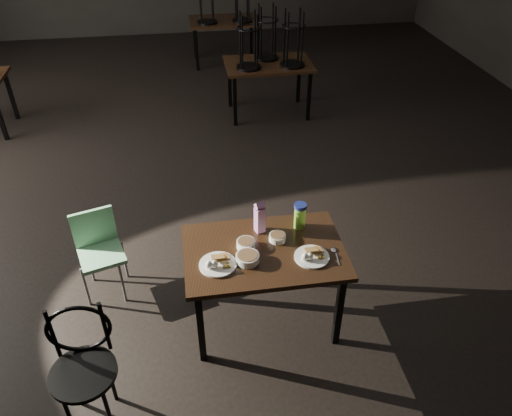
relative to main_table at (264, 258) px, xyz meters
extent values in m
plane|color=black|center=(-0.22, 2.03, -0.67)|extent=(12.00, 12.00, 0.00)
cube|color=black|center=(0.00, 0.00, 0.06)|extent=(1.20, 0.80, 0.04)
cube|color=black|center=(-0.52, -0.32, -0.32)|extent=(0.05, 0.05, 0.71)
cube|color=black|center=(0.52, -0.32, -0.32)|extent=(0.05, 0.05, 0.71)
cube|color=black|center=(-0.52, 0.32, -0.32)|extent=(0.05, 0.05, 0.71)
cube|color=black|center=(0.52, 0.32, -0.32)|extent=(0.05, 0.05, 0.71)
cylinder|color=white|center=(-0.36, -0.11, 0.09)|extent=(0.27, 0.27, 0.02)
cube|color=olive|center=(-0.35, -0.07, 0.14)|extent=(0.10, 0.10, 0.05)
cube|color=olive|center=(-0.32, -0.07, 0.14)|extent=(0.11, 0.11, 0.03)
ellipsoid|color=white|center=(-0.42, -0.15, 0.13)|extent=(0.05, 0.05, 0.07)
ellipsoid|color=white|center=(-0.38, -0.15, 0.13)|extent=(0.05, 0.05, 0.07)
cylinder|color=white|center=(0.33, -0.14, 0.09)|extent=(0.26, 0.26, 0.02)
cube|color=olive|center=(0.33, -0.10, 0.14)|extent=(0.09, 0.09, 0.04)
cube|color=olive|center=(0.36, -0.10, 0.14)|extent=(0.11, 0.11, 0.03)
ellipsoid|color=white|center=(0.27, -0.17, 0.13)|extent=(0.05, 0.05, 0.06)
ellipsoid|color=white|center=(0.30, -0.17, 0.13)|extent=(0.05, 0.05, 0.06)
cylinder|color=white|center=(-0.13, 0.06, 0.11)|extent=(0.14, 0.14, 0.06)
cylinder|color=brown|center=(-0.13, 0.06, 0.13)|extent=(0.12, 0.12, 0.01)
cylinder|color=white|center=(0.12, 0.10, 0.10)|extent=(0.13, 0.13, 0.05)
cylinder|color=brown|center=(0.12, 0.10, 0.12)|extent=(0.11, 0.11, 0.01)
cylinder|color=white|center=(-0.14, -0.10, 0.11)|extent=(0.17, 0.17, 0.06)
cylinder|color=brown|center=(-0.14, -0.10, 0.13)|extent=(0.15, 0.15, 0.01)
cube|color=#881875|center=(0.00, 0.23, 0.19)|extent=(0.09, 0.09, 0.22)
cube|color=#881875|center=(0.00, 0.23, 0.32)|extent=(0.09, 0.09, 0.07)
cylinder|color=#8AD63F|center=(0.32, 0.23, 0.17)|extent=(0.11, 0.11, 0.19)
cylinder|color=navy|center=(0.32, 0.23, 0.28)|extent=(0.13, 0.13, 0.03)
ellipsoid|color=silver|center=(0.51, -0.08, 0.08)|extent=(0.05, 0.06, 0.01)
cube|color=silver|center=(0.51, -0.19, 0.08)|extent=(0.02, 0.14, 0.00)
cylinder|color=black|center=(-1.28, -0.69, -0.19)|extent=(0.43, 0.43, 0.03)
torus|color=black|center=(-1.29, -0.51, 0.02)|extent=(0.41, 0.05, 0.41)
cylinder|color=black|center=(-1.16, -0.57, -0.43)|extent=(0.03, 0.03, 0.48)
cylinder|color=black|center=(-1.40, -0.57, -0.43)|extent=(0.03, 0.03, 0.48)
cylinder|color=black|center=(-1.40, -0.82, -0.43)|extent=(0.03, 0.03, 0.48)
cylinder|color=black|center=(-1.16, -0.82, -0.43)|extent=(0.03, 0.03, 0.48)
cube|color=#80C792|center=(-1.29, 0.53, -0.26)|extent=(0.44, 0.44, 0.04)
cube|color=#80C792|center=(-1.34, 0.69, -0.07)|extent=(0.35, 0.13, 0.34)
cylinder|color=slate|center=(-1.44, 0.38, -0.47)|extent=(0.02, 0.02, 0.41)
cylinder|color=slate|center=(-1.14, 0.38, -0.47)|extent=(0.02, 0.02, 0.41)
cylinder|color=slate|center=(-1.44, 0.68, -0.47)|extent=(0.02, 0.02, 0.41)
cylinder|color=slate|center=(-1.14, 0.68, -0.47)|extent=(0.02, 0.02, 0.41)
cube|color=black|center=(-2.88, 4.26, -0.32)|extent=(0.05, 0.05, 0.71)
cube|color=black|center=(0.72, 3.89, 0.06)|extent=(1.20, 0.80, 0.04)
cube|color=black|center=(0.20, 3.57, -0.32)|extent=(0.05, 0.05, 0.71)
cube|color=black|center=(1.24, 3.57, -0.32)|extent=(0.05, 0.05, 0.71)
cube|color=black|center=(0.20, 4.21, -0.32)|extent=(0.05, 0.05, 0.71)
cube|color=black|center=(1.24, 4.21, -0.32)|extent=(0.05, 0.05, 0.71)
cylinder|color=black|center=(0.42, 3.74, 0.09)|extent=(0.34, 0.34, 0.03)
torus|color=black|center=(0.42, 3.74, 0.59)|extent=(0.32, 0.32, 0.02)
cylinder|color=black|center=(0.52, 3.84, 0.46)|extent=(0.03, 0.03, 0.70)
cylinder|color=black|center=(0.33, 3.84, 0.46)|extent=(0.03, 0.03, 0.70)
cylinder|color=black|center=(0.33, 3.65, 0.46)|extent=(0.03, 0.03, 0.70)
cylinder|color=black|center=(0.52, 3.65, 0.46)|extent=(0.03, 0.03, 0.70)
cylinder|color=black|center=(1.02, 3.74, 0.09)|extent=(0.34, 0.34, 0.03)
torus|color=black|center=(1.02, 3.74, 0.59)|extent=(0.32, 0.32, 0.02)
cylinder|color=black|center=(1.12, 3.84, 0.46)|extent=(0.03, 0.03, 0.70)
cylinder|color=black|center=(0.93, 3.84, 0.46)|extent=(0.03, 0.03, 0.70)
cylinder|color=black|center=(0.93, 3.65, 0.46)|extent=(0.03, 0.03, 0.70)
cylinder|color=black|center=(1.12, 3.65, 0.46)|extent=(0.03, 0.03, 0.70)
cylinder|color=black|center=(0.72, 4.07, 0.09)|extent=(0.34, 0.34, 0.03)
torus|color=black|center=(0.72, 4.07, 0.59)|extent=(0.32, 0.32, 0.02)
cylinder|color=black|center=(0.82, 4.17, 0.46)|extent=(0.03, 0.03, 0.70)
cylinder|color=black|center=(0.63, 4.17, 0.46)|extent=(0.03, 0.03, 0.70)
cylinder|color=black|center=(0.63, 3.98, 0.46)|extent=(0.03, 0.03, 0.70)
cylinder|color=black|center=(0.82, 3.98, 0.46)|extent=(0.03, 0.03, 0.70)
cube|color=black|center=(0.33, 6.12, 0.06)|extent=(1.20, 0.80, 0.04)
cube|color=black|center=(-0.19, 5.80, -0.32)|extent=(0.05, 0.05, 0.71)
cube|color=black|center=(0.85, 5.80, -0.32)|extent=(0.05, 0.05, 0.71)
cube|color=black|center=(-0.19, 6.44, -0.32)|extent=(0.05, 0.05, 0.71)
cube|color=black|center=(0.85, 6.44, -0.32)|extent=(0.05, 0.05, 0.71)
cylinder|color=black|center=(0.03, 5.97, 0.09)|extent=(0.34, 0.34, 0.03)
cylinder|color=black|center=(-0.07, 5.87, 0.46)|extent=(0.03, 0.03, 0.70)
cylinder|color=black|center=(0.13, 5.87, 0.46)|extent=(0.03, 0.03, 0.70)
cylinder|color=black|center=(0.63, 5.97, 0.09)|extent=(0.34, 0.34, 0.03)
cylinder|color=black|center=(0.53, 5.87, 0.46)|extent=(0.03, 0.03, 0.70)
camera|label=1|loc=(-0.50, -2.78, 2.51)|focal=35.00mm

